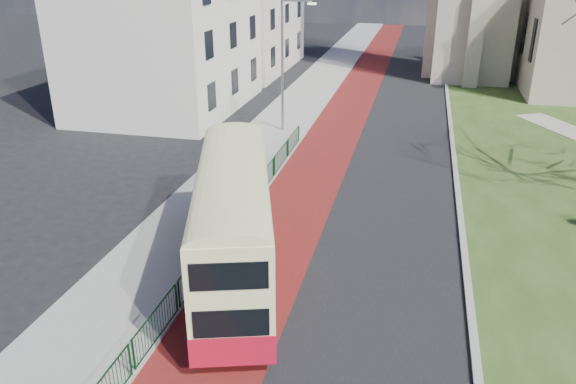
% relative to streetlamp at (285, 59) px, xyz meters
% --- Properties ---
extents(ground, '(160.00, 160.00, 0.00)m').
position_rel_streetlamp_xyz_m(ground, '(4.35, -18.00, -4.59)').
color(ground, black).
rests_on(ground, ground).
extents(road_carriageway, '(9.00, 120.00, 0.01)m').
position_rel_streetlamp_xyz_m(road_carriageway, '(5.85, 2.00, -4.59)').
color(road_carriageway, black).
rests_on(road_carriageway, ground).
extents(bus_lane, '(3.40, 120.00, 0.01)m').
position_rel_streetlamp_xyz_m(bus_lane, '(3.15, 2.00, -4.59)').
color(bus_lane, '#591414').
rests_on(bus_lane, ground).
extents(pavement_west, '(4.00, 120.00, 0.12)m').
position_rel_streetlamp_xyz_m(pavement_west, '(-0.65, 2.00, -4.53)').
color(pavement_west, gray).
rests_on(pavement_west, ground).
extents(kerb_west, '(0.25, 120.00, 0.13)m').
position_rel_streetlamp_xyz_m(kerb_west, '(1.35, 2.00, -4.53)').
color(kerb_west, '#999993').
rests_on(kerb_west, ground).
extents(kerb_east, '(0.25, 80.00, 0.13)m').
position_rel_streetlamp_xyz_m(kerb_east, '(10.45, 4.00, -4.53)').
color(kerb_east, '#999993').
rests_on(kerb_east, ground).
extents(pedestrian_railing, '(0.07, 24.00, 1.12)m').
position_rel_streetlamp_xyz_m(pedestrian_railing, '(1.40, -14.00, -4.04)').
color(pedestrian_railing, '#0D3C18').
rests_on(pedestrian_railing, ground).
extents(street_block_near, '(10.30, 14.30, 13.00)m').
position_rel_streetlamp_xyz_m(street_block_near, '(-9.65, 4.00, 1.92)').
color(street_block_near, silver).
rests_on(street_block_near, ground).
extents(street_block_far, '(10.30, 16.30, 11.50)m').
position_rel_streetlamp_xyz_m(street_block_far, '(-9.65, 20.00, 1.17)').
color(street_block_far, beige).
rests_on(street_block_far, ground).
extents(streetlamp, '(2.13, 0.18, 8.00)m').
position_rel_streetlamp_xyz_m(streetlamp, '(0.00, 0.00, 0.00)').
color(streetlamp, gray).
rests_on(streetlamp, pavement_west).
extents(bus, '(5.18, 10.18, 4.16)m').
position_rel_streetlamp_xyz_m(bus, '(2.59, -17.88, -2.22)').
color(bus, '#AE1026').
rests_on(bus, ground).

